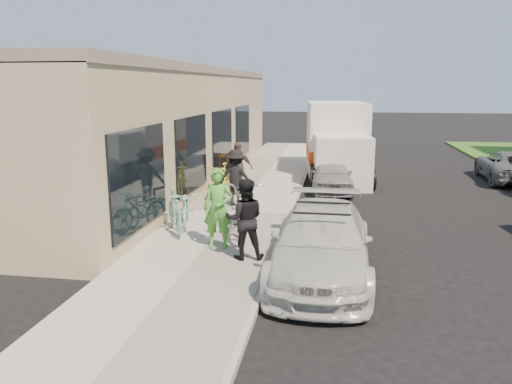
{
  "coord_description": "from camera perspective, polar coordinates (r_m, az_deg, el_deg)",
  "views": [
    {
      "loc": [
        0.78,
        -10.18,
        3.59
      ],
      "look_at": [
        -1.14,
        1.51,
        1.05
      ],
      "focal_mm": 35.0,
      "sensor_mm": 36.0,
      "label": 1
    }
  ],
  "objects": [
    {
      "name": "moving_truck",
      "position": [
        20.29,
        9.21,
        5.45
      ],
      "size": [
        2.76,
        6.11,
        2.92
      ],
      "rotation": [
        0.0,
        0.0,
        0.09
      ],
      "color": "silver",
      "rests_on": "ground"
    },
    {
      "name": "sedan_white",
      "position": [
        9.65,
        7.5,
        -5.7
      ],
      "size": [
        1.87,
        4.54,
        1.36
      ],
      "rotation": [
        0.0,
        0.0,
        -0.01
      ],
      "color": "beige",
      "rests_on": "ground"
    },
    {
      "name": "storefront",
      "position": [
        19.2,
        -9.05,
        7.57
      ],
      "size": [
        3.6,
        20.0,
        4.22
      ],
      "color": "tan",
      "rests_on": "ground"
    },
    {
      "name": "cruiser_bike_a",
      "position": [
        12.04,
        -9.26,
        -2.15
      ],
      "size": [
        1.2,
        1.73,
        1.02
      ],
      "primitive_type": "imported",
      "rotation": [
        0.0,
        0.0,
        0.48
      ],
      "color": "#7EBCB3",
      "rests_on": "sidewalk"
    },
    {
      "name": "curb",
      "position": [
        13.7,
        3.88,
        -2.84
      ],
      "size": [
        0.12,
        34.0,
        0.13
      ],
      "primitive_type": "cube",
      "color": "#9F9991",
      "rests_on": "ground"
    },
    {
      "name": "woman_rider",
      "position": [
        10.68,
        -4.35,
        -1.88
      ],
      "size": [
        0.66,
        0.46,
        1.73
      ],
      "primitive_type": "imported",
      "rotation": [
        0.0,
        0.0,
        0.07
      ],
      "color": "green",
      "rests_on": "sidewalk"
    },
    {
      "name": "sedan_silver",
      "position": [
        17.4,
        8.51,
        1.99
      ],
      "size": [
        1.68,
        3.51,
        1.16
      ],
      "primitive_type": "imported",
      "rotation": [
        0.0,
        0.0,
        0.09
      ],
      "color": "#97979C",
      "rests_on": "ground"
    },
    {
      "name": "man_standing",
      "position": [
        10.0,
        -1.3,
        -3.1
      ],
      "size": [
        0.9,
        0.76,
        1.64
      ],
      "primitive_type": "imported",
      "rotation": [
        0.0,
        0.0,
        3.34
      ],
      "color": "black",
      "rests_on": "sidewalk"
    },
    {
      "name": "tandem_bike",
      "position": [
        11.76,
        -1.27,
        -1.57
      ],
      "size": [
        1.22,
        2.62,
        1.33
      ],
      "primitive_type": "imported",
      "rotation": [
        0.0,
        0.0,
        0.14
      ],
      "color": "silver",
      "rests_on": "sidewalk"
    },
    {
      "name": "bystander_a",
      "position": [
        14.44,
        -2.34,
        1.64
      ],
      "size": [
        1.09,
        0.66,
        1.64
      ],
      "primitive_type": "imported",
      "rotation": [
        0.0,
        0.0,
        3.1
      ],
      "color": "black",
      "rests_on": "sidewalk"
    },
    {
      "name": "ground",
      "position": [
        10.83,
        4.71,
        -7.32
      ],
      "size": [
        120.0,
        120.0,
        0.0
      ],
      "primitive_type": "plane",
      "color": "black",
      "rests_on": "ground"
    },
    {
      "name": "bystander_b",
      "position": [
        16.06,
        -2.17,
        2.78
      ],
      "size": [
        1.07,
        0.73,
        1.68
      ],
      "primitive_type": "imported",
      "rotation": [
        0.0,
        0.0,
        0.36
      ],
      "color": "brown",
      "rests_on": "sidewalk"
    },
    {
      "name": "cruiser_bike_c",
      "position": [
        15.73,
        -4.0,
        1.36
      ],
      "size": [
        0.81,
        1.79,
        1.04
      ],
      "primitive_type": "imported",
      "rotation": [
        0.0,
        0.0,
        -0.19
      ],
      "color": "gold",
      "rests_on": "sidewalk"
    },
    {
      "name": "sandwich_board",
      "position": [
        18.3,
        -3.33,
        2.84
      ],
      "size": [
        0.73,
        0.73,
        0.98
      ],
      "rotation": [
        0.0,
        0.0,
        0.24
      ],
      "color": "black",
      "rests_on": "sidewalk"
    },
    {
      "name": "bike_rack",
      "position": [
        13.22,
        -8.11,
        -0.88
      ],
      "size": [
        0.27,
        0.55,
        0.83
      ],
      "rotation": [
        0.0,
        0.0,
        0.41
      ],
      "color": "black",
      "rests_on": "sidewalk"
    },
    {
      "name": "far_car_gray",
      "position": [
        21.28,
        26.98,
        2.64
      ],
      "size": [
        2.16,
        4.28,
        1.16
      ],
      "primitive_type": "imported",
      "rotation": [
        0.0,
        0.0,
        3.08
      ],
      "color": "#5B5E60",
      "rests_on": "ground"
    },
    {
      "name": "sidewalk",
      "position": [
        13.92,
        -2.49,
        -2.54
      ],
      "size": [
        3.0,
        34.0,
        0.15
      ],
      "primitive_type": "cube",
      "color": "#ABA79A",
      "rests_on": "ground"
    },
    {
      "name": "cruiser_bike_b",
      "position": [
        12.61,
        -8.05,
        -1.78
      ],
      "size": [
        1.03,
        1.78,
        0.88
      ],
      "primitive_type": "imported",
      "rotation": [
        0.0,
        0.0,
        0.28
      ],
      "color": "#7EBCB3",
      "rests_on": "sidewalk"
    }
  ]
}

